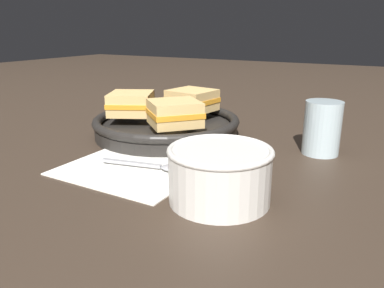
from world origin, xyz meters
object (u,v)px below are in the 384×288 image
(sandwich_near_left, at_px, (192,100))
(sandwich_far_left, at_px, (175,113))
(spoon, at_px, (163,167))
(skillet, at_px, (166,125))
(sandwich_near_right, at_px, (131,103))
(soup_bowl, at_px, (220,171))
(drinking_glass, at_px, (322,128))

(sandwich_near_left, distance_m, sandwich_far_left, 0.13)
(spoon, height_order, skillet, skillet)
(sandwich_near_right, distance_m, sandwich_far_left, 0.13)
(soup_bowl, bearing_deg, sandwich_near_right, 145.76)
(sandwich_near_left, relative_size, sandwich_near_right, 0.86)
(sandwich_near_right, height_order, drinking_glass, drinking_glass)
(soup_bowl, distance_m, sandwich_near_right, 0.37)
(soup_bowl, height_order, drinking_glass, drinking_glass)
(skillet, relative_size, drinking_glass, 4.29)
(sandwich_near_left, height_order, sandwich_near_right, same)
(drinking_glass, bearing_deg, spoon, -132.82)
(sandwich_far_left, bearing_deg, spoon, -66.30)
(sandwich_far_left, bearing_deg, drinking_glass, 19.77)
(skillet, bearing_deg, sandwich_far_left, -44.30)
(sandwich_far_left, bearing_deg, sandwich_near_right, 165.19)
(skillet, height_order, sandwich_far_left, sandwich_far_left)
(sandwich_near_left, xyz_separation_m, sandwich_far_left, (0.04, -0.13, 0.00))
(soup_bowl, bearing_deg, sandwich_far_left, 135.40)
(sandwich_near_left, xyz_separation_m, drinking_glass, (0.29, -0.04, -0.02))
(soup_bowl, distance_m, spoon, 0.14)
(skillet, height_order, drinking_glass, drinking_glass)
(spoon, xyz_separation_m, drinking_glass, (0.20, 0.21, 0.04))
(sandwich_near_left, distance_m, drinking_glass, 0.29)
(soup_bowl, height_order, sandwich_far_left, sandwich_far_left)
(sandwich_near_left, distance_m, sandwich_near_right, 0.13)
(spoon, distance_m, skillet, 0.21)
(sandwich_far_left, bearing_deg, soup_bowl, -44.60)
(skillet, xyz_separation_m, drinking_glass, (0.31, 0.04, 0.03))
(sandwich_near_left, bearing_deg, sandwich_far_left, -74.81)
(soup_bowl, bearing_deg, spoon, 157.42)
(soup_bowl, xyz_separation_m, skillet, (-0.23, 0.23, -0.02))
(spoon, bearing_deg, drinking_glass, 35.23)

